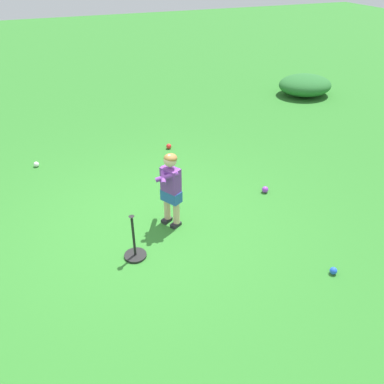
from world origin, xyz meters
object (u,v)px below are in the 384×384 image
object	(u,v)px
play_ball_near_batter	(36,164)
play_ball_midfield	(265,190)
play_ball_far_right	(333,271)
child_batter	(170,183)
play_ball_center_lawn	(169,146)
batting_tee	(135,250)

from	to	relation	value
play_ball_near_batter	play_ball_midfield	distance (m)	4.00
play_ball_far_right	play_ball_near_batter	distance (m)	5.17
child_batter	play_ball_center_lawn	bearing A→B (deg)	162.57
child_batter	play_ball_far_right	distance (m)	2.29
play_ball_far_right	batting_tee	size ratio (longest dim) A/B	0.14
play_ball_center_lawn	play_ball_near_batter	bearing A→B (deg)	-93.78
play_ball_near_batter	batting_tee	xyz separation A→B (m)	(2.94, 1.04, 0.06)
child_batter	batting_tee	xyz separation A→B (m)	(0.50, -0.65, -0.55)
play_ball_center_lawn	play_ball_far_right	bearing A→B (deg)	10.82
play_ball_far_right	batting_tee	bearing A→B (deg)	-118.55
batting_tee	play_ball_far_right	bearing A→B (deg)	61.45
play_ball_far_right	child_batter	bearing A→B (deg)	-138.39
child_batter	batting_tee	distance (m)	0.99
child_batter	play_ball_far_right	world-z (taller)	child_batter
play_ball_midfield	batting_tee	world-z (taller)	batting_tee
play_ball_near_batter	play_ball_midfield	world-z (taller)	play_ball_midfield
child_batter	play_ball_midfield	world-z (taller)	child_batter
play_ball_midfield	batting_tee	size ratio (longest dim) A/B	0.17
play_ball_center_lawn	play_ball_midfield	bearing A→B (deg)	24.15
child_batter	play_ball_center_lawn	world-z (taller)	child_batter
child_batter	play_ball_midfield	size ratio (longest dim) A/B	10.44
play_ball_far_right	play_ball_center_lawn	size ratio (longest dim) A/B	0.90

